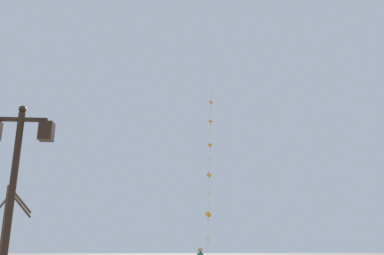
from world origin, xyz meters
The scene contains 3 objects.
twin_lantern_lamp_post centered at (-3.16, 6.53, 3.23)m, with size 1.38×0.28×4.66m.
kite_train centered at (3.37, 26.28, 8.30)m, with size 2.73×16.54×16.16m.
bare_tree centered at (-5.91, 14.06, 2.16)m, with size 0.93×1.74×4.01m.
Camera 1 is at (-0.18, -1.81, 1.77)m, focal length 37.26 mm.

